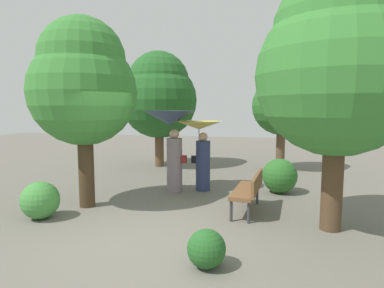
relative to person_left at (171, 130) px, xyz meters
name	(u,v)px	position (x,y,z in m)	size (l,w,h in m)	color
ground_plane	(140,237)	(0.43, -3.07, -1.63)	(40.00, 40.00, 0.00)	#6B665B
person_left	(171,130)	(0.00, 0.00, 0.00)	(1.36, 1.36, 2.13)	gray
person_right	(201,140)	(0.71, 0.33, -0.28)	(1.24, 1.24, 1.85)	navy
park_bench	(249,189)	(2.13, -1.26, -1.12)	(0.59, 1.53, 0.83)	#38383D
tree_near_left	(83,82)	(-1.42, -1.73, 1.11)	(2.31, 2.31, 4.14)	#42301E
tree_near_right	(338,62)	(3.63, -1.89, 1.35)	(2.81, 2.81, 4.61)	#4C3823
tree_mid_left	(159,94)	(-1.61, 3.48, 1.08)	(2.83, 2.83, 4.29)	brown
tree_mid_right	(282,100)	(2.82, 3.79, 0.84)	(2.05, 2.05, 3.72)	brown
bush_path_left	(206,249)	(1.75, -3.84, -1.36)	(0.54, 0.54, 0.54)	#235B23
bush_path_right	(40,200)	(-1.86, -2.69, -1.26)	(0.75, 0.75, 0.75)	#428C3D
bush_behind_bench	(280,176)	(2.77, 0.56, -1.18)	(0.90, 0.90, 0.90)	#2D6B28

